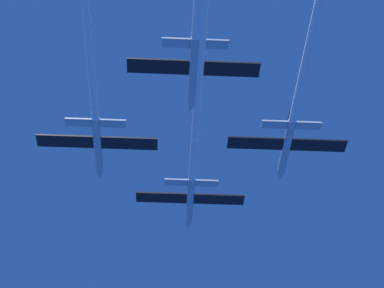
% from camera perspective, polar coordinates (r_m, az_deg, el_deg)
% --- Properties ---
extents(jet_lead, '(19.82, 58.87, 3.28)m').
position_cam_1_polar(jet_lead, '(107.37, 0.23, 0.37)').
color(jet_lead, '#B2BAC6').
extents(jet_left_wing, '(19.82, 62.06, 3.28)m').
position_cam_1_polar(jet_left_wing, '(95.90, -8.92, 7.16)').
color(jet_left_wing, '#B2BAC6').
extents(jet_right_wing, '(19.82, 63.11, 3.28)m').
position_cam_1_polar(jet_right_wing, '(96.84, 9.96, 7.09)').
color(jet_right_wing, '#B2BAC6').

